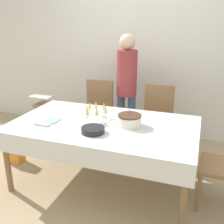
# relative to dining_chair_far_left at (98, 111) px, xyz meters

# --- Properties ---
(ground_plane) EXTENTS (12.00, 12.00, 0.00)m
(ground_plane) POSITION_rel_dining_chair_far_left_xyz_m (0.44, -0.89, -0.53)
(ground_plane) COLOR tan
(wall_back) EXTENTS (8.00, 0.05, 2.70)m
(wall_back) POSITION_rel_dining_chair_far_left_xyz_m (0.44, 0.72, 0.82)
(wall_back) COLOR silver
(wall_back) RESTS_ON ground_plane
(dining_table) EXTENTS (1.97, 1.15, 0.73)m
(dining_table) POSITION_rel_dining_chair_far_left_xyz_m (0.44, -0.89, 0.10)
(dining_table) COLOR white
(dining_table) RESTS_ON ground_plane
(dining_chair_far_left) EXTENTS (0.44, 0.44, 0.96)m
(dining_chair_far_left) POSITION_rel_dining_chair_far_left_xyz_m (0.00, 0.00, 0.00)
(dining_chair_far_left) COLOR olive
(dining_chair_far_left) RESTS_ON ground_plane
(dining_chair_far_right) EXTENTS (0.45, 0.45, 0.96)m
(dining_chair_far_right) POSITION_rel_dining_chair_far_left_xyz_m (0.87, -0.00, 0.00)
(dining_chair_far_right) COLOR olive
(dining_chair_far_right) RESTS_ON ground_plane
(birthday_cake) EXTENTS (0.25, 0.25, 0.20)m
(birthday_cake) POSITION_rel_dining_chair_far_left_xyz_m (0.72, -0.86, 0.26)
(birthday_cake) COLOR silver
(birthday_cake) RESTS_ON dining_table
(champagne_tray) EXTENTS (0.35, 0.35, 0.18)m
(champagne_tray) POSITION_rel_dining_chair_far_left_xyz_m (0.31, -0.81, 0.28)
(champagne_tray) COLOR silver
(champagne_tray) RESTS_ON dining_table
(plate_stack_main) EXTENTS (0.23, 0.23, 0.06)m
(plate_stack_main) POSITION_rel_dining_chair_far_left_xyz_m (0.43, -1.16, 0.23)
(plate_stack_main) COLOR black
(plate_stack_main) RESTS_ON dining_table
(plate_stack_dessert) EXTENTS (0.18, 0.18, 0.04)m
(plate_stack_dessert) POSITION_rel_dining_chair_far_left_xyz_m (0.37, -0.94, 0.22)
(plate_stack_dessert) COLOR white
(plate_stack_dessert) RESTS_ON dining_table
(cake_knife) EXTENTS (0.30, 0.06, 0.00)m
(cake_knife) POSITION_rel_dining_chair_far_left_xyz_m (0.74, -1.05, 0.20)
(cake_knife) COLOR silver
(cake_knife) RESTS_ON dining_table
(fork_pile) EXTENTS (0.17, 0.07, 0.02)m
(fork_pile) POSITION_rel_dining_chair_far_left_xyz_m (-0.15, -1.16, 0.21)
(fork_pile) COLOR silver
(fork_pile) RESTS_ON dining_table
(napkin_pile) EXTENTS (0.15, 0.15, 0.01)m
(napkin_pile) POSITION_rel_dining_chair_far_left_xyz_m (-0.12, -1.02, 0.21)
(napkin_pile) COLOR #8CC6E0
(napkin_pile) RESTS_ON dining_table
(person_standing) EXTENTS (0.28, 0.28, 1.61)m
(person_standing) POSITION_rel_dining_chair_far_left_xyz_m (0.40, 0.10, 0.44)
(person_standing) COLOR #3F4C72
(person_standing) RESTS_ON ground_plane
(high_chair) EXTENTS (0.33, 0.35, 0.71)m
(high_chair) POSITION_rel_dining_chair_far_left_xyz_m (-0.85, -0.05, -0.04)
(high_chair) COLOR olive
(high_chair) RESTS_ON ground_plane
(gift_bag) EXTENTS (0.23, 0.14, 0.28)m
(gift_bag) POSITION_rel_dining_chair_far_left_xyz_m (-0.83, -0.86, -0.39)
(gift_bag) COLOR orange
(gift_bag) RESTS_ON ground_plane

